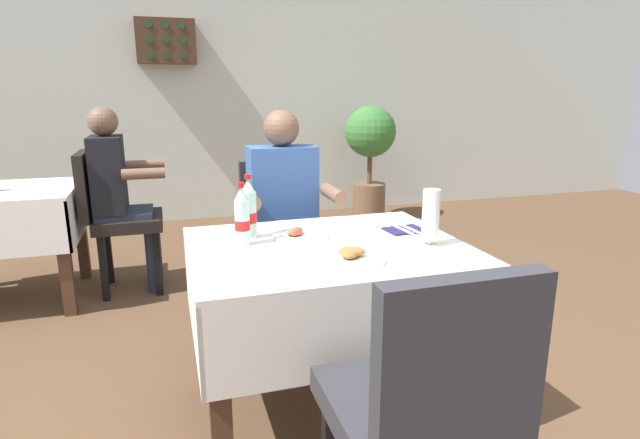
{
  "coord_description": "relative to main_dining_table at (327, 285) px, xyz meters",
  "views": [
    {
      "loc": [
        -0.62,
        -1.68,
        1.36
      ],
      "look_at": [
        -0.02,
        0.29,
        0.83
      ],
      "focal_mm": 28.43,
      "sensor_mm": 36.0,
      "label": 1
    }
  ],
  "objects": [
    {
      "name": "plate_far_diner",
      "position": [
        -0.08,
        0.13,
        0.19
      ],
      "size": [
        0.24,
        0.24,
        0.05
      ],
      "color": "white",
      "rests_on": "main_dining_table"
    },
    {
      "name": "seated_diner_far",
      "position": [
        -0.01,
        0.72,
        0.13
      ],
      "size": [
        0.5,
        0.46,
        1.26
      ],
      "color": "#282D42",
      "rests_on": "ground"
    },
    {
      "name": "wall_bottle_rack",
      "position": [
        -0.52,
        3.55,
        1.24
      ],
      "size": [
        0.56,
        0.21,
        0.42
      ],
      "color": "#472D1E"
    },
    {
      "name": "cola_bottle_secondary",
      "position": [
        -0.33,
        0.1,
        0.29
      ],
      "size": [
        0.06,
        0.06,
        0.26
      ],
      "color": "silver",
      "rests_on": "main_dining_table"
    },
    {
      "name": "chair_far_diner_seat",
      "position": [
        -0.0,
        0.83,
        -0.02
      ],
      "size": [
        0.44,
        0.5,
        0.97
      ],
      "color": "#2D2D33",
      "rests_on": "ground"
    },
    {
      "name": "potted_plant_corner",
      "position": [
        1.47,
        3.09,
        0.19
      ],
      "size": [
        0.53,
        0.53,
        1.21
      ],
      "color": "brown",
      "rests_on": "ground"
    },
    {
      "name": "background_patron",
      "position": [
        -0.92,
        1.72,
        0.13
      ],
      "size": [
        0.46,
        0.5,
        1.26
      ],
      "color": "#282D42",
      "rests_on": "ground"
    },
    {
      "name": "napkin_cutlery_set",
      "position": [
        0.39,
        0.1,
        0.18
      ],
      "size": [
        0.18,
        0.19,
        0.01
      ],
      "color": "#231E4C",
      "rests_on": "main_dining_table"
    },
    {
      "name": "background_dining_table",
      "position": [
        -1.58,
        1.72,
        -0.02
      ],
      "size": [
        0.8,
        0.79,
        0.75
      ],
      "color": "white",
      "rests_on": "ground"
    },
    {
      "name": "ground_plane",
      "position": [
        0.02,
        -0.19,
        -0.58
      ],
      "size": [
        11.0,
        11.0,
        0.0
      ],
      "primitive_type": "plane",
      "color": "brown"
    },
    {
      "name": "cola_bottle_primary",
      "position": [
        -0.28,
        0.19,
        0.29
      ],
      "size": [
        0.07,
        0.07,
        0.27
      ],
      "color": "silver",
      "rests_on": "main_dining_table"
    },
    {
      "name": "main_dining_table",
      "position": [
        0.0,
        0.0,
        0.0
      ],
      "size": [
        1.1,
        0.87,
        0.75
      ],
      "color": "white",
      "rests_on": "ground"
    },
    {
      "name": "background_chair_right",
      "position": [
        -0.97,
        1.72,
        -0.02
      ],
      "size": [
        0.5,
        0.44,
        0.97
      ],
      "color": "black",
      "rests_on": "ground"
    },
    {
      "name": "back_wall",
      "position": [
        0.02,
        3.71,
        1.0
      ],
      "size": [
        11.0,
        0.12,
        3.15
      ],
      "primitive_type": "cube",
      "color": "silver",
      "rests_on": "ground"
    },
    {
      "name": "beer_glass_left",
      "position": [
        0.39,
        -0.13,
        0.29
      ],
      "size": [
        0.07,
        0.07,
        0.23
      ],
      "color": "white",
      "rests_on": "main_dining_table"
    },
    {
      "name": "chair_near_camera_side",
      "position": [
        -0.0,
        -0.83,
        -0.02
      ],
      "size": [
        0.44,
        0.5,
        0.97
      ],
      "color": "#2D2D33",
      "rests_on": "ground"
    },
    {
      "name": "plate_near_camera",
      "position": [
        0.03,
        -0.21,
        0.19
      ],
      "size": [
        0.26,
        0.26,
        0.05
      ],
      "color": "white",
      "rests_on": "main_dining_table"
    }
  ]
}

